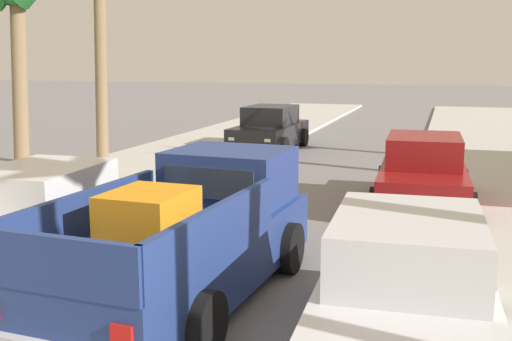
{
  "coord_description": "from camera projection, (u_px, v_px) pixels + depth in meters",
  "views": [
    {
      "loc": [
        3.18,
        -0.46,
        3.14
      ],
      "look_at": [
        -0.02,
        9.93,
        1.2
      ],
      "focal_mm": 43.69,
      "sensor_mm": 36.0,
      "label": 1
    }
  ],
  "objects": [
    {
      "name": "sidewalk_left",
      "position": [
        86.0,
        193.0,
        14.58
      ],
      "size": [
        4.87,
        60.0,
        0.12
      ],
      "primitive_type": "cube",
      "color": "beige",
      "rests_on": "ground"
    },
    {
      "name": "curb_left",
      "position": [
        126.0,
        196.0,
        14.28
      ],
      "size": [
        0.16,
        60.0,
        0.1
      ],
      "primitive_type": "cube",
      "color": "silver",
      "rests_on": "ground"
    },
    {
      "name": "curb_right",
      "position": [
        475.0,
        221.0,
        12.08
      ],
      "size": [
        0.16,
        60.0,
        0.1
      ],
      "primitive_type": "cube",
      "color": "silver",
      "rests_on": "ground"
    },
    {
      "name": "pickup_truck",
      "position": [
        189.0,
        238.0,
        8.3
      ],
      "size": [
        2.46,
        5.32,
        1.8
      ],
      "color": "navy",
      "rests_on": "ground"
    },
    {
      "name": "car_left_near",
      "position": [
        270.0,
        129.0,
        21.89
      ],
      "size": [
        2.14,
        4.31,
        1.54
      ],
      "color": "black",
      "rests_on": "ground"
    },
    {
      "name": "car_right_near",
      "position": [
        423.0,
        174.0,
        13.39
      ],
      "size": [
        2.15,
        4.31,
        1.54
      ],
      "color": "maroon",
      "rests_on": "ground"
    },
    {
      "name": "car_left_mid",
      "position": [
        406.0,
        293.0,
        6.56
      ],
      "size": [
        2.16,
        4.32,
        1.54
      ],
      "color": "silver",
      "rests_on": "ground"
    },
    {
      "name": "car_left_far",
      "position": [
        41.0,
        220.0,
        9.57
      ],
      "size": [
        2.15,
        4.31,
        1.54
      ],
      "color": "silver",
      "rests_on": "ground"
    }
  ]
}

